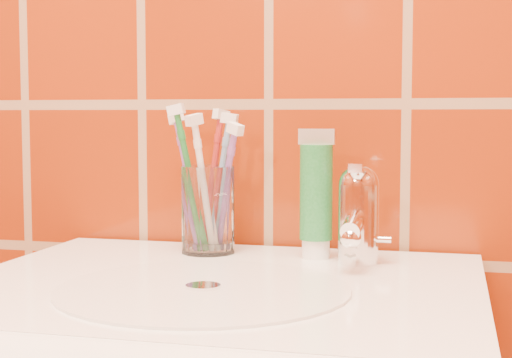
# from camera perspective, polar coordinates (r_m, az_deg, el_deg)

# --- Properties ---
(glass_tumbler) EXTENTS (0.07, 0.07, 0.11)m
(glass_tumbler) POSITION_cam_1_polar(r_m,az_deg,el_deg) (1.01, -3.49, -2.23)
(glass_tumbler) COLOR white
(glass_tumbler) RESTS_ON pedestal_sink
(toothpaste_tube) EXTENTS (0.04, 0.04, 0.16)m
(toothpaste_tube) POSITION_cam_1_polar(r_m,az_deg,el_deg) (0.97, 4.39, -1.38)
(toothpaste_tube) COLOR white
(toothpaste_tube) RESTS_ON pedestal_sink
(faucet) EXTENTS (0.05, 0.11, 0.12)m
(faucet) POSITION_cam_1_polar(r_m,az_deg,el_deg) (0.94, 7.44, -2.32)
(faucet) COLOR white
(faucet) RESTS_ON pedestal_sink
(toothbrush_0) EXTENTS (0.08, 0.09, 0.20)m
(toothbrush_0) POSITION_cam_1_polar(r_m,az_deg,el_deg) (1.02, -3.19, -0.13)
(toothbrush_0) COLOR #A82524
(toothbrush_0) RESTS_ON glass_tumbler
(toothbrush_1) EXTENTS (0.11, 0.10, 0.18)m
(toothbrush_1) POSITION_cam_1_polar(r_m,az_deg,el_deg) (1.00, -2.31, -0.75)
(toothbrush_1) COLOR #7A499C
(toothbrush_1) RESTS_ON glass_tumbler
(toothbrush_2) EXTENTS (0.14, 0.12, 0.20)m
(toothbrush_2) POSITION_cam_1_polar(r_m,az_deg,el_deg) (1.02, -4.89, -0.25)
(toothbrush_2) COLOR #804DA5
(toothbrush_2) RESTS_ON glass_tumbler
(toothbrush_3) EXTENTS (0.08, 0.09, 0.19)m
(toothbrush_3) POSITION_cam_1_polar(r_m,az_deg,el_deg) (0.99, -3.82, -0.48)
(toothbrush_3) COLOR white
(toothbrush_3) RESTS_ON glass_tumbler
(toothbrush_4) EXTENTS (0.05, 0.05, 0.19)m
(toothbrush_4) POSITION_cam_1_polar(r_m,az_deg,el_deg) (1.01, -2.64, -0.32)
(toothbrush_4) COLOR #6E95C3
(toothbrush_4) RESTS_ON glass_tumbler
(toothbrush_5) EXTENTS (0.07, 0.06, 0.20)m
(toothbrush_5) POSITION_cam_1_polar(r_m,az_deg,el_deg) (1.00, -4.74, -0.06)
(toothbrush_5) COLOR #1D6F2E
(toothbrush_5) RESTS_ON glass_tumbler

